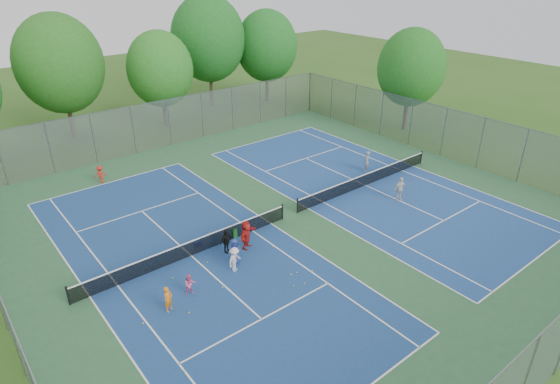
# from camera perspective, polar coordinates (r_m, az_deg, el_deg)

# --- Properties ---
(ground) EXTENTS (120.00, 120.00, 0.00)m
(ground) POSITION_cam_1_polar(r_m,az_deg,el_deg) (29.37, 1.22, -2.95)
(ground) COLOR #2D541A
(ground) RESTS_ON ground
(court_pad) EXTENTS (32.00, 32.00, 0.01)m
(court_pad) POSITION_cam_1_polar(r_m,az_deg,el_deg) (29.36, 1.22, -2.94)
(court_pad) COLOR #2A5834
(court_pad) RESTS_ON ground
(court_left) EXTENTS (10.97, 23.77, 0.01)m
(court_left) POSITION_cam_1_polar(r_m,az_deg,el_deg) (26.09, -10.77, -7.64)
(court_left) COLOR navy
(court_left) RESTS_ON court_pad
(court_right) EXTENTS (10.97, 23.77, 0.01)m
(court_right) POSITION_cam_1_polar(r_m,az_deg,el_deg) (33.78, 10.38, 0.80)
(court_right) COLOR navy
(court_right) RESTS_ON court_pad
(net_left) EXTENTS (12.87, 0.10, 0.91)m
(net_left) POSITION_cam_1_polar(r_m,az_deg,el_deg) (25.84, -10.86, -6.83)
(net_left) COLOR black
(net_left) RESTS_ON ground
(net_right) EXTENTS (12.87, 0.10, 0.91)m
(net_right) POSITION_cam_1_polar(r_m,az_deg,el_deg) (33.60, 10.44, 1.48)
(net_right) COLOR black
(net_right) RESTS_ON ground
(fence_north) EXTENTS (32.00, 0.10, 4.00)m
(fence_north) POSITION_cam_1_polar(r_m,az_deg,el_deg) (41.09, -13.35, 8.23)
(fence_north) COLOR gray
(fence_north) RESTS_ON ground
(fence_east) EXTENTS (0.10, 32.00, 4.00)m
(fence_east) POSITION_cam_1_polar(r_m,az_deg,el_deg) (39.89, 19.32, 6.88)
(fence_east) COLOR gray
(fence_east) RESTS_ON ground
(tree_nl) EXTENTS (7.20, 7.20, 10.69)m
(tree_nl) POSITION_cam_1_polar(r_m,az_deg,el_deg) (44.49, -25.29, 13.93)
(tree_nl) COLOR #443326
(tree_nl) RESTS_ON ground
(tree_nc) EXTENTS (6.00, 6.00, 8.85)m
(tree_nc) POSITION_cam_1_polar(r_m,az_deg,el_deg) (45.44, -14.42, 14.31)
(tree_nc) COLOR #443326
(tree_nc) RESTS_ON ground
(tree_nr) EXTENTS (7.60, 7.60, 11.42)m
(tree_nr) POSITION_cam_1_polar(r_m,az_deg,el_deg) (50.96, -8.76, 17.98)
(tree_nr) COLOR #443326
(tree_nr) RESTS_ON ground
(tree_ne) EXTENTS (6.60, 6.60, 9.77)m
(tree_ne) POSITION_cam_1_polar(r_m,az_deg,el_deg) (52.78, -1.65, 17.37)
(tree_ne) COLOR #443326
(tree_ne) RESTS_ON ground
(tree_side_e) EXTENTS (6.00, 6.00, 9.20)m
(tree_side_e) POSITION_cam_1_polar(r_m,az_deg,el_deg) (44.55, 15.71, 14.39)
(tree_side_e) COLOR #443326
(tree_side_e) RESTS_ON ground
(ball_crate) EXTENTS (0.40, 0.40, 0.31)m
(ball_crate) POSITION_cam_1_polar(r_m,az_deg,el_deg) (26.86, -10.10, -6.12)
(ball_crate) COLOR blue
(ball_crate) RESTS_ON ground
(ball_hopper) EXTENTS (0.39, 0.39, 0.60)m
(ball_hopper) POSITION_cam_1_polar(r_m,az_deg,el_deg) (27.20, -5.61, -4.99)
(ball_hopper) COLOR green
(ball_hopper) RESTS_ON ground
(student_a) EXTENTS (0.57, 0.49, 1.31)m
(student_a) POSITION_cam_1_polar(r_m,az_deg,el_deg) (22.34, -13.48, -12.58)
(student_a) COLOR orange
(student_a) RESTS_ON ground
(student_b) EXTENTS (0.63, 0.54, 1.13)m
(student_b) POSITION_cam_1_polar(r_m,az_deg,el_deg) (23.13, -10.92, -11.00)
(student_b) COLOR #EE5C98
(student_b) RESTS_ON ground
(student_c) EXTENTS (1.02, 0.81, 1.39)m
(student_c) POSITION_cam_1_polar(r_m,az_deg,el_deg) (24.28, -5.55, -8.18)
(student_c) COLOR silver
(student_c) RESTS_ON ground
(student_d) EXTENTS (0.89, 0.52, 1.43)m
(student_d) POSITION_cam_1_polar(r_m,az_deg,el_deg) (25.73, -6.58, -5.97)
(student_d) COLOR black
(student_d) RESTS_ON ground
(student_e) EXTENTS (0.82, 0.67, 1.46)m
(student_e) POSITION_cam_1_polar(r_m,az_deg,el_deg) (24.82, -5.55, -7.22)
(student_e) COLOR navy
(student_e) RESTS_ON ground
(student_f) EXTENTS (1.64, 1.20, 1.72)m
(student_f) POSITION_cam_1_polar(r_m,az_deg,el_deg) (25.90, -4.12, -5.23)
(student_f) COLOR #B11D19
(student_f) RESTS_ON ground
(child_far_baseline) EXTENTS (0.97, 0.75, 1.32)m
(child_far_baseline) POSITION_cam_1_polar(r_m,az_deg,el_deg) (35.78, -21.04, 2.03)
(child_far_baseline) COLOR red
(child_far_baseline) RESTS_ON ground
(instructor) EXTENTS (0.70, 0.64, 1.60)m
(instructor) POSITION_cam_1_polar(r_m,az_deg,el_deg) (35.79, 10.53, 3.69)
(instructor) COLOR gray
(instructor) RESTS_ON ground
(teen_court_b) EXTENTS (1.05, 0.61, 1.68)m
(teen_court_b) POSITION_cam_1_polar(r_m,az_deg,el_deg) (31.85, 14.40, 0.36)
(teen_court_b) COLOR silver
(teen_court_b) RESTS_ON ground
(tennis_ball_0) EXTENTS (0.07, 0.07, 0.07)m
(tennis_ball_0) POSITION_cam_1_polar(r_m,az_deg,el_deg) (25.38, -8.83, -8.49)
(tennis_ball_0) COLOR #B9D631
(tennis_ball_0) RESTS_ON ground
(tennis_ball_1) EXTENTS (0.07, 0.07, 0.07)m
(tennis_ball_1) POSITION_cam_1_polar(r_m,az_deg,el_deg) (24.35, 2.05, -9.84)
(tennis_ball_1) COLOR gold
(tennis_ball_1) RESTS_ON ground
(tennis_ball_2) EXTENTS (0.07, 0.07, 0.07)m
(tennis_ball_2) POSITION_cam_1_polar(r_m,az_deg,el_deg) (23.67, 2.98, -11.10)
(tennis_ball_2) COLOR #C9E034
(tennis_ball_2) RESTS_ON ground
(tennis_ball_3) EXTENTS (0.07, 0.07, 0.07)m
(tennis_ball_3) POSITION_cam_1_polar(r_m,az_deg,el_deg) (24.52, 3.96, -9.60)
(tennis_ball_3) COLOR #B0CB2F
(tennis_ball_3) RESTS_ON ground
(tennis_ball_4) EXTENTS (0.07, 0.07, 0.07)m
(tennis_ball_4) POSITION_cam_1_polar(r_m,az_deg,el_deg) (22.32, -16.35, -15.14)
(tennis_ball_4) COLOR #D6E936
(tennis_ball_4) RESTS_ON ground
(tennis_ball_5) EXTENTS (0.07, 0.07, 0.07)m
(tennis_ball_5) POSITION_cam_1_polar(r_m,az_deg,el_deg) (19.95, -11.55, -20.63)
(tennis_ball_5) COLOR #BEE334
(tennis_ball_5) RESTS_ON ground
(tennis_ball_6) EXTENTS (0.07, 0.07, 0.07)m
(tennis_ball_6) POSITION_cam_1_polar(r_m,az_deg,el_deg) (23.57, -7.02, -11.48)
(tennis_ball_6) COLOR yellow
(tennis_ball_6) RESTS_ON ground
(tennis_ball_7) EXTENTS (0.07, 0.07, 0.07)m
(tennis_ball_7) POSITION_cam_1_polar(r_m,az_deg,el_deg) (23.49, 1.61, -11.40)
(tennis_ball_7) COLOR gold
(tennis_ball_7) RESTS_ON ground
(tennis_ball_8) EXTENTS (0.07, 0.07, 0.07)m
(tennis_ball_8) POSITION_cam_1_polar(r_m,az_deg,el_deg) (26.34, -0.88, -6.69)
(tennis_ball_8) COLOR #A9C72E
(tennis_ball_8) RESTS_ON ground
(tennis_ball_9) EXTENTS (0.07, 0.07, 0.07)m
(tennis_ball_9) POSITION_cam_1_polar(r_m,az_deg,el_deg) (24.58, -12.94, -10.23)
(tennis_ball_9) COLOR #C8DC33
(tennis_ball_9) RESTS_ON ground
(tennis_ball_10) EXTENTS (0.07, 0.07, 0.07)m
(tennis_ball_10) POSITION_cam_1_polar(r_m,az_deg,el_deg) (24.23, 1.38, -10.05)
(tennis_ball_10) COLOR #CDD130
(tennis_ball_10) RESTS_ON ground
(tennis_ball_11) EXTENTS (0.07, 0.07, 0.07)m
(tennis_ball_11) POSITION_cam_1_polar(r_m,az_deg,el_deg) (22.38, -11.04, -14.27)
(tennis_ball_11) COLOR yellow
(tennis_ball_11) RESTS_ON ground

